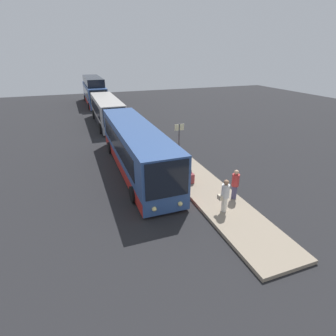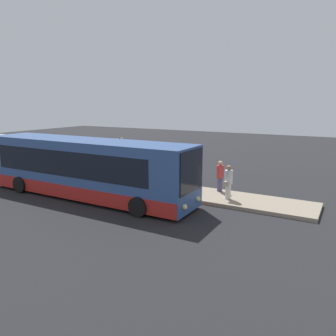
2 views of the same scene
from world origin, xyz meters
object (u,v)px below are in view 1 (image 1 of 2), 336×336
bus_lead (136,148)px  passenger_boarding (225,195)px  passenger_with_bags (235,183)px  passenger_waiting (187,166)px  sign_post (179,137)px  trash_bin (176,163)px  bus_second (107,111)px  suitcase (191,178)px  bus_third (94,92)px

bus_lead → passenger_boarding: bearing=21.4°
passenger_with_bags → passenger_boarding: bearing=-22.6°
passenger_waiting → sign_post: bearing=9.1°
bus_lead → passenger_boarding: size_ratio=7.22×
sign_post → trash_bin: (1.39, -0.75, -1.37)m
bus_lead → passenger_boarding: (7.00, 2.74, -0.41)m
passenger_with_bags → sign_post: bearing=-143.9°
passenger_with_bags → trash_bin: passenger_with_bags is taller
bus_second → trash_bin: (14.45, 2.55, -0.91)m
suitcase → bus_second: bearing=-171.5°
passenger_waiting → sign_post: 3.48m
suitcase → passenger_boarding: bearing=3.4°
suitcase → passenger_waiting: bearing=-172.8°
sign_post → trash_bin: sign_post is taller
bus_lead → passenger_with_bags: bus_lead is taller
bus_third → passenger_boarding: bus_third is taller
bus_second → suitcase: size_ratio=12.37×
bus_second → passenger_waiting: bearing=8.6°
passenger_with_bags → trash_bin: (-4.96, -1.38, -0.59)m
passenger_waiting → suitcase: (0.53, 0.07, -0.60)m
bus_third → passenger_with_bags: (32.58, 3.92, -0.67)m
passenger_waiting → passenger_with_bags: 3.39m
bus_second → passenger_boarding: 20.48m
sign_post → passenger_with_bags: bearing=5.6°
passenger_with_bags → trash_bin: bearing=-134.0°
passenger_waiting → passenger_with_bags: same height
bus_third → passenger_boarding: 33.59m
trash_bin → bus_lead: bearing=-114.3°
passenger_boarding → sign_post: bearing=-6.2°
suitcase → trash_bin: size_ratio=1.29×
passenger_waiting → sign_post: (-3.29, 0.83, 0.80)m
suitcase → sign_post: 4.14m
bus_third → passenger_with_bags: 32.82m
passenger_boarding → passenger_waiting: passenger_boarding is taller
bus_lead → passenger_boarding: 7.53m
bus_third → sign_post: bearing=7.2°
passenger_with_bags → suitcase: passenger_with_bags is taller
passenger_waiting → sign_post: size_ratio=0.63×
bus_second → passenger_with_bags: size_ratio=6.14×
bus_second → passenger_waiting: size_ratio=6.14×
bus_second → sign_post: size_ratio=3.84×
bus_second → sign_post: bearing=14.2°
passenger_waiting → bus_lead: bearing=62.2°
passenger_waiting → suitcase: bearing=-149.6°
bus_second → passenger_with_bags: bearing=11.4°
suitcase → bus_third: bearing=-175.2°
bus_lead → passenger_waiting: 3.94m
bus_lead → passenger_waiting: bearing=39.0°
bus_second → suitcase: bearing=8.5°
bus_lead → passenger_waiting: (3.05, 2.47, -0.44)m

